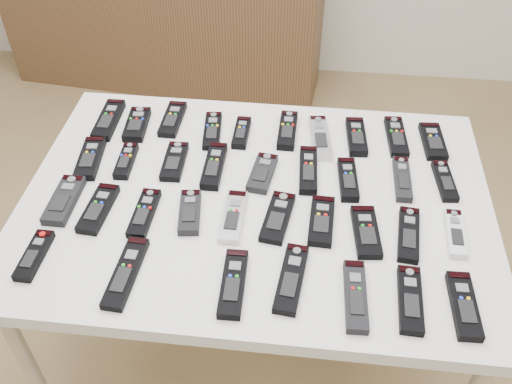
# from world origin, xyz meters

# --- Properties ---
(ground) EXTENTS (4.00, 4.00, 0.00)m
(ground) POSITION_xyz_m (0.00, 0.00, 0.00)
(ground) COLOR olive
(ground) RESTS_ON ground
(table) EXTENTS (1.25, 0.88, 0.78)m
(table) POSITION_xyz_m (-0.06, 0.02, 0.72)
(table) COLOR white
(table) RESTS_ON ground
(sideboard) EXTENTS (1.75, 0.55, 0.86)m
(sideboard) POSITION_xyz_m (-0.78, 1.78, 0.43)
(sideboard) COLOR #462B1C
(sideboard) RESTS_ON ground
(remote_0) EXTENTS (0.06, 0.19, 0.02)m
(remote_0) POSITION_xyz_m (-0.56, 0.31, 0.79)
(remote_0) COLOR black
(remote_0) RESTS_ON table
(remote_1) EXTENTS (0.07, 0.16, 0.02)m
(remote_1) POSITION_xyz_m (-0.46, 0.29, 0.79)
(remote_1) COLOR black
(remote_1) RESTS_ON table
(remote_2) EXTENTS (0.06, 0.17, 0.02)m
(remote_2) POSITION_xyz_m (-0.36, 0.33, 0.79)
(remote_2) COLOR black
(remote_2) RESTS_ON table
(remote_3) EXTENTS (0.07, 0.18, 0.02)m
(remote_3) POSITION_xyz_m (-0.23, 0.29, 0.79)
(remote_3) COLOR black
(remote_3) RESTS_ON table
(remote_4) EXTENTS (0.04, 0.14, 0.02)m
(remote_4) POSITION_xyz_m (-0.14, 0.29, 0.79)
(remote_4) COLOR black
(remote_4) RESTS_ON table
(remote_5) EXTENTS (0.05, 0.17, 0.02)m
(remote_5) POSITION_xyz_m (-0.00, 0.31, 0.79)
(remote_5) COLOR black
(remote_5) RESTS_ON table
(remote_6) EXTENTS (0.08, 0.20, 0.02)m
(remote_6) POSITION_xyz_m (0.10, 0.29, 0.79)
(remote_6) COLOR #B7B7BC
(remote_6) RESTS_ON table
(remote_7) EXTENTS (0.06, 0.17, 0.02)m
(remote_7) POSITION_xyz_m (0.21, 0.31, 0.79)
(remote_7) COLOR black
(remote_7) RESTS_ON table
(remote_8) EXTENTS (0.06, 0.18, 0.02)m
(remote_8) POSITION_xyz_m (0.32, 0.32, 0.79)
(remote_8) COLOR black
(remote_8) RESTS_ON table
(remote_9) EXTENTS (0.07, 0.17, 0.02)m
(remote_9) POSITION_xyz_m (0.43, 0.31, 0.79)
(remote_9) COLOR black
(remote_9) RESTS_ON table
(remote_10) EXTENTS (0.08, 0.18, 0.02)m
(remote_10) POSITION_xyz_m (-0.55, 0.12, 0.79)
(remote_10) COLOR black
(remote_10) RESTS_ON table
(remote_11) EXTENTS (0.05, 0.15, 0.02)m
(remote_11) POSITION_xyz_m (-0.45, 0.12, 0.79)
(remote_11) COLOR black
(remote_11) RESTS_ON table
(remote_12) EXTENTS (0.06, 0.16, 0.02)m
(remote_12) POSITION_xyz_m (-0.31, 0.14, 0.79)
(remote_12) COLOR black
(remote_12) RESTS_ON table
(remote_13) EXTENTS (0.05, 0.18, 0.02)m
(remote_13) POSITION_xyz_m (-0.20, 0.13, 0.79)
(remote_13) COLOR black
(remote_13) RESTS_ON table
(remote_14) EXTENTS (0.08, 0.16, 0.02)m
(remote_14) POSITION_xyz_m (-0.06, 0.11, 0.79)
(remote_14) COLOR black
(remote_14) RESTS_ON table
(remote_15) EXTENTS (0.06, 0.19, 0.02)m
(remote_15) POSITION_xyz_m (0.07, 0.14, 0.79)
(remote_15) COLOR black
(remote_15) RESTS_ON table
(remote_16) EXTENTS (0.06, 0.16, 0.02)m
(remote_16) POSITION_xyz_m (0.18, 0.11, 0.79)
(remote_16) COLOR black
(remote_16) RESTS_ON table
(remote_17) EXTENTS (0.04, 0.17, 0.02)m
(remote_17) POSITION_xyz_m (0.33, 0.13, 0.79)
(remote_17) COLOR black
(remote_17) RESTS_ON table
(remote_18) EXTENTS (0.06, 0.16, 0.02)m
(remote_18) POSITION_xyz_m (0.44, 0.14, 0.79)
(remote_18) COLOR black
(remote_18) RESTS_ON table
(remote_19) EXTENTS (0.06, 0.17, 0.02)m
(remote_19) POSITION_xyz_m (-0.57, -0.06, 0.79)
(remote_19) COLOR black
(remote_19) RESTS_ON table
(remote_20) EXTENTS (0.07, 0.18, 0.02)m
(remote_20) POSITION_xyz_m (-0.47, -0.07, 0.79)
(remote_20) COLOR black
(remote_20) RESTS_ON table
(remote_21) EXTENTS (0.05, 0.17, 0.02)m
(remote_21) POSITION_xyz_m (-0.34, -0.08, 0.79)
(remote_21) COLOR black
(remote_21) RESTS_ON table
(remote_22) EXTENTS (0.07, 0.15, 0.02)m
(remote_22) POSITION_xyz_m (-0.23, -0.06, 0.79)
(remote_22) COLOR black
(remote_22) RESTS_ON table
(remote_23) EXTENTS (0.05, 0.18, 0.02)m
(remote_23) POSITION_xyz_m (-0.11, -0.06, 0.79)
(remote_23) COLOR #B7B7BC
(remote_23) RESTS_ON table
(remote_24) EXTENTS (0.08, 0.18, 0.02)m
(remote_24) POSITION_xyz_m (-0.00, -0.05, 0.79)
(remote_24) COLOR black
(remote_24) RESTS_ON table
(remote_25) EXTENTS (0.07, 0.17, 0.02)m
(remote_25) POSITION_xyz_m (0.11, -0.05, 0.79)
(remote_25) COLOR black
(remote_25) RESTS_ON table
(remote_26) EXTENTS (0.08, 0.17, 0.02)m
(remote_26) POSITION_xyz_m (0.22, -0.08, 0.79)
(remote_26) COLOR black
(remote_26) RESTS_ON table
(remote_27) EXTENTS (0.07, 0.18, 0.02)m
(remote_27) POSITION_xyz_m (0.33, -0.08, 0.79)
(remote_27) COLOR black
(remote_27) RESTS_ON table
(remote_28) EXTENTS (0.05, 0.16, 0.02)m
(remote_28) POSITION_xyz_m (0.44, -0.06, 0.79)
(remote_28) COLOR silver
(remote_28) RESTS_ON table
(remote_29) EXTENTS (0.05, 0.15, 0.02)m
(remote_29) POSITION_xyz_m (-0.57, -0.25, 0.79)
(remote_29) COLOR black
(remote_29) RESTS_ON table
(remote_30) EXTENTS (0.06, 0.21, 0.02)m
(remote_30) POSITION_xyz_m (-0.34, -0.27, 0.79)
(remote_30) COLOR black
(remote_30) RESTS_ON table
(remote_31) EXTENTS (0.06, 0.19, 0.02)m
(remote_31) POSITION_xyz_m (-0.08, -0.28, 0.79)
(remote_31) COLOR black
(remote_31) RESTS_ON table
(remote_32) EXTENTS (0.07, 0.20, 0.02)m
(remote_32) POSITION_xyz_m (0.05, -0.25, 0.79)
(remote_32) COLOR black
(remote_32) RESTS_ON table
(remote_33) EXTENTS (0.05, 0.19, 0.02)m
(remote_33) POSITION_xyz_m (0.19, -0.28, 0.79)
(remote_33) COLOR black
(remote_33) RESTS_ON table
(remote_34) EXTENTS (0.06, 0.18, 0.02)m
(remote_34) POSITION_xyz_m (0.32, -0.28, 0.79)
(remote_34) COLOR black
(remote_34) RESTS_ON table
(remote_35) EXTENTS (0.06, 0.18, 0.02)m
(remote_35) POSITION_xyz_m (0.43, -0.28, 0.79)
(remote_35) COLOR black
(remote_35) RESTS_ON table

